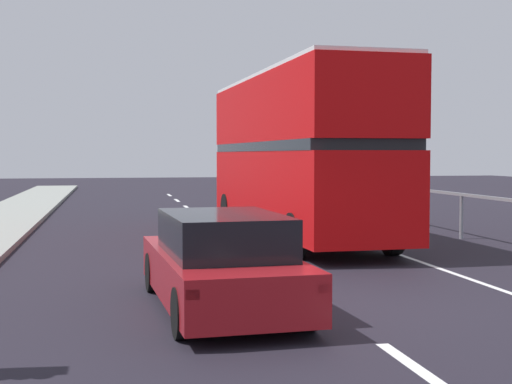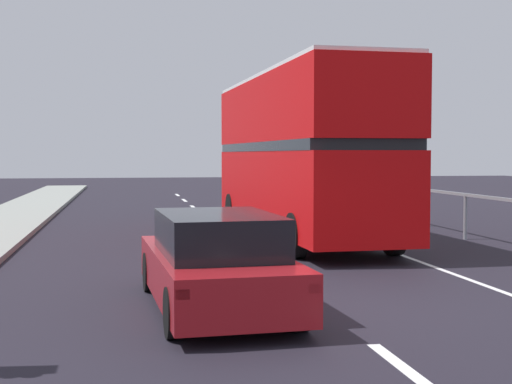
# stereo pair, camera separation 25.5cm
# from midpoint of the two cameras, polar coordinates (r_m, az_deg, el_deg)

# --- Properties ---
(ground_plane) EXTENTS (73.71, 120.00, 0.10)m
(ground_plane) POSITION_cam_midpoint_polar(r_m,az_deg,el_deg) (11.14, 4.68, -9.00)
(ground_plane) COLOR black
(lane_paint_markings) EXTENTS (3.36, 46.00, 0.01)m
(lane_paint_markings) POSITION_cam_midpoint_polar(r_m,az_deg,el_deg) (19.99, 3.24, -3.50)
(lane_paint_markings) COLOR silver
(lane_paint_markings) RESTS_ON ground
(bridge_side_railing) EXTENTS (0.10, 42.00, 1.23)m
(bridge_side_railing) POSITION_cam_midpoint_polar(r_m,az_deg,el_deg) (21.51, 13.51, -0.49)
(bridge_side_railing) COLOR gray
(bridge_side_railing) RESTS_ON ground
(double_decker_bus_red) EXTENTS (2.85, 10.70, 4.39)m
(double_decker_bus_red) POSITION_cam_midpoint_polar(r_m,az_deg,el_deg) (19.47, 2.86, 3.24)
(double_decker_bus_red) COLOR #C50709
(double_decker_bus_red) RESTS_ON ground
(hatchback_car_near) EXTENTS (2.03, 4.65, 1.42)m
(hatchback_car_near) POSITION_cam_midpoint_polar(r_m,az_deg,el_deg) (10.53, -3.48, -5.66)
(hatchback_car_near) COLOR maroon
(hatchback_car_near) RESTS_ON ground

